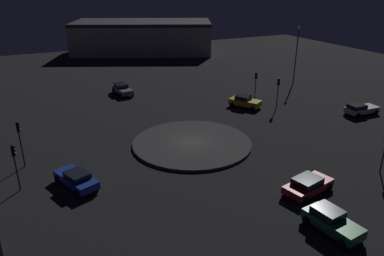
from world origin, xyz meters
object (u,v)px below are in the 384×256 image
Objects in this scene: car_grey at (122,89)px; traffic_light_east_near at (15,159)px; store_building at (143,37)px; traffic_light_east at (20,136)px; car_green at (331,221)px; traffic_light_west at (278,87)px; car_red at (308,185)px; car_blue at (76,179)px; car_silver at (361,109)px; streetlamp_southwest at (297,50)px; car_yellow at (245,101)px; traffic_light_southwest at (256,80)px.

car_grey is 27.04m from traffic_light_east_near.
car_grey is at bearing 90.33° from store_building.
car_grey is 1.06× the size of traffic_light_east.
traffic_light_west reaches higher than car_green.
car_red is 1.11× the size of car_green.
car_blue is 1.20× the size of traffic_light_east_near.
store_building is (-23.89, -54.63, 2.75)m from car_blue.
traffic_light_east_near is 0.12× the size of store_building.
traffic_light_east_near is at bearing -134.82° from car_green.
car_blue is 35.29m from car_silver.
car_blue is at bearing -40.51° from car_red.
store_building is at bearing -69.80° from streetlamp_southwest.
store_building is (-9.29, -67.91, 2.69)m from car_green.
store_building is (-28.14, -53.20, 0.65)m from traffic_light_east_near.
streetlamp_southwest is (-41.03, -12.44, 2.38)m from traffic_light_east.
car_green is 26.20m from car_yellow.
car_red is at bearing -138.68° from car_blue.
traffic_light_east reaches higher than car_red.
car_yellow is 4.09m from traffic_light_southwest.
car_silver is (-18.67, -11.49, 0.02)m from car_red.
car_silver is 1.07× the size of traffic_light_east_near.
car_blue is (23.58, 11.33, -0.05)m from car_yellow.
traffic_light_east reaches higher than car_silver.
store_building reaches higher than traffic_light_southwest.
traffic_light_southwest is at bearing -83.91° from car_blue.
traffic_light_west reaches higher than traffic_light_southwest.
store_building reaches higher than traffic_light_east_near.
traffic_light_east_near reaches higher than car_blue.
car_grey is at bearing -44.09° from car_blue.
car_blue is (16.52, -8.83, 0.02)m from car_red.
car_grey is 23.31m from traffic_light_east.
car_blue is 26.21m from car_grey.
car_green is 1.05× the size of traffic_light_east_near.
car_yellow reaches higher than car_red.
car_blue is at bearing -49.32° from traffic_light_east.
car_yellow is 4.66m from traffic_light_west.
streetlamp_southwest is at bearing 137.24° from car_green.
car_red is 1.01× the size of car_grey.
car_blue is at bearing 25.86° from streetlamp_southwest.
car_blue is at bearing -173.53° from car_silver.
traffic_light_east_near is 44.87m from streetlamp_southwest.
traffic_light_east is (30.70, 3.32, 0.16)m from traffic_light_west.
car_yellow is 1.11× the size of traffic_light_east_near.
traffic_light_east is 56.21m from store_building.
traffic_light_southwest is (8.66, -10.65, 2.09)m from car_silver.
car_red is 33.41m from car_grey.
traffic_light_southwest reaches higher than car_green.
store_building is at bearing 151.39° from car_grey.
traffic_light_east is 0.48× the size of streetlamp_southwest.
car_green is at bearing 54.40° from car_red.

